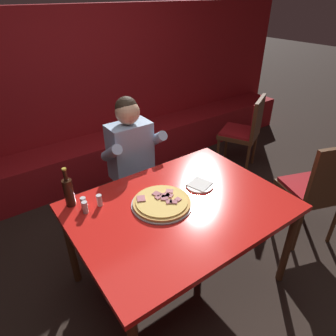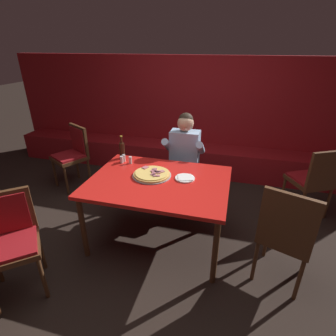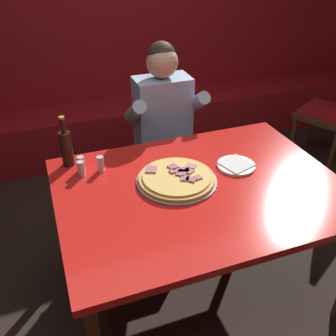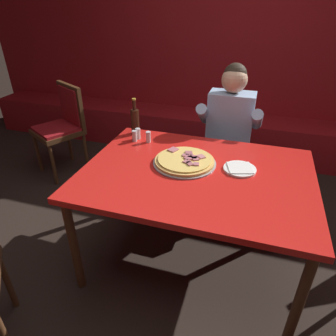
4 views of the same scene
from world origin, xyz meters
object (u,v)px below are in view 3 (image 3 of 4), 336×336
at_px(beer_bottle, 66,147).
at_px(shaker_oregano, 101,164).
at_px(shaker_black_pepper, 81,164).
at_px(plate_white_paper, 236,165).
at_px(main_dining_table, 200,196).
at_px(pizza, 177,178).
at_px(shaker_parmesan, 81,169).
at_px(diner_seated_blue_shirt, 167,128).

xyz_separation_m(beer_bottle, shaker_oregano, (0.16, -0.12, -0.07)).
bearing_deg(shaker_black_pepper, plate_white_paper, -17.47).
distance_m(main_dining_table, plate_white_paper, 0.29).
distance_m(pizza, plate_white_paper, 0.36).
height_order(main_dining_table, beer_bottle, beer_bottle).
bearing_deg(plate_white_paper, shaker_parmesan, 165.92).
xyz_separation_m(shaker_black_pepper, shaker_parmesan, (-0.01, -0.05, 0.00)).
xyz_separation_m(shaker_oregano, diner_seated_blue_shirt, (0.55, 0.46, -0.09)).
distance_m(main_dining_table, pizza, 0.16).
relative_size(pizza, shaker_parmesan, 4.90).
relative_size(plate_white_paper, shaker_parmesan, 2.44).
relative_size(main_dining_table, diner_seated_blue_shirt, 1.14).
relative_size(main_dining_table, shaker_parmesan, 16.94).
height_order(pizza, beer_bottle, beer_bottle).
bearing_deg(beer_bottle, pizza, -35.76).
relative_size(main_dining_table, beer_bottle, 4.99).
bearing_deg(plate_white_paper, shaker_oregano, 162.86).
bearing_deg(main_dining_table, pizza, 141.86).
xyz_separation_m(beer_bottle, diner_seated_blue_shirt, (0.71, 0.34, -0.16)).
height_order(pizza, shaker_black_pepper, shaker_black_pepper).
bearing_deg(shaker_oregano, plate_white_paper, -17.14).
bearing_deg(diner_seated_blue_shirt, shaker_parmesan, -143.99).
relative_size(plate_white_paper, diner_seated_blue_shirt, 0.16).
bearing_deg(pizza, beer_bottle, 144.24).
relative_size(shaker_black_pepper, shaker_parmesan, 1.00).
bearing_deg(diner_seated_blue_shirt, main_dining_table, -97.16).
height_order(shaker_parmesan, diner_seated_blue_shirt, diner_seated_blue_shirt).
bearing_deg(plate_white_paper, pizza, -176.64).
distance_m(pizza, diner_seated_blue_shirt, 0.74).
distance_m(main_dining_table, beer_bottle, 0.77).
height_order(plate_white_paper, shaker_parmesan, shaker_parmesan).
xyz_separation_m(shaker_black_pepper, diner_seated_blue_shirt, (0.65, 0.43, -0.09)).
bearing_deg(diner_seated_blue_shirt, beer_bottle, -154.32).
height_order(shaker_black_pepper, diner_seated_blue_shirt, diner_seated_blue_shirt).
distance_m(beer_bottle, shaker_oregano, 0.21).
relative_size(shaker_oregano, shaker_parmesan, 1.00).
distance_m(shaker_parmesan, diner_seated_blue_shirt, 0.82).
bearing_deg(shaker_oregano, beer_bottle, 141.73).
height_order(pizza, plate_white_paper, pizza).
bearing_deg(shaker_black_pepper, shaker_parmesan, -100.53).
xyz_separation_m(pizza, shaker_parmesan, (-0.46, 0.23, 0.02)).
height_order(plate_white_paper, shaker_black_pepper, shaker_black_pepper).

